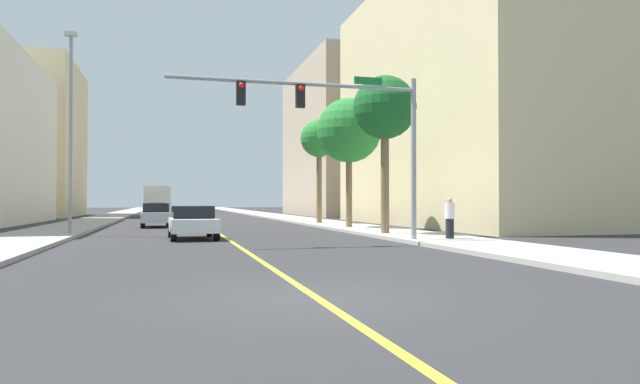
% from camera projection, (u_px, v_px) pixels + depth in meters
% --- Properties ---
extents(ground, '(192.00, 192.00, 0.00)m').
position_uv_depth(ground, '(197.00, 219.00, 49.99)').
color(ground, '#2D2D30').
extents(sidewalk_left, '(3.52, 168.00, 0.15)m').
position_uv_depth(sidewalk_left, '(101.00, 219.00, 47.93)').
color(sidewalk_left, '#9E9B93').
rests_on(sidewalk_left, ground).
extents(sidewalk_right, '(3.52, 168.00, 0.15)m').
position_uv_depth(sidewalk_right, '(286.00, 218.00, 52.06)').
color(sidewalk_right, '#B2ADA3').
rests_on(sidewalk_right, ground).
extents(lane_marking_center, '(0.16, 144.00, 0.01)m').
position_uv_depth(lane_marking_center, '(197.00, 219.00, 49.99)').
color(lane_marking_center, yellow).
rests_on(lane_marking_center, ground).
extents(building_left_far, '(12.90, 14.89, 15.85)m').
position_uv_depth(building_left_far, '(10.00, 140.00, 58.14)').
color(building_left_far, beige).
rests_on(building_left_far, ground).
extents(building_right_near, '(15.33, 24.22, 16.79)m').
position_uv_depth(building_right_near, '(498.00, 103.00, 38.97)').
color(building_right_near, beige).
rests_on(building_right_near, ground).
extents(building_right_far, '(10.88, 21.14, 17.00)m').
position_uv_depth(building_right_far, '(347.00, 141.00, 64.76)').
color(building_right_far, tan).
rests_on(building_right_far, ground).
extents(traffic_signal_mast, '(9.31, 0.36, 6.14)m').
position_uv_depth(traffic_signal_mast, '(343.00, 119.00, 20.84)').
color(traffic_signal_mast, gray).
rests_on(traffic_signal_mast, sidewalk_right).
extents(street_lamp, '(0.56, 0.28, 9.22)m').
position_uv_depth(street_lamp, '(71.00, 123.00, 25.76)').
color(street_lamp, gray).
rests_on(street_lamp, sidewalk_left).
extents(palm_near, '(2.90, 2.90, 7.18)m').
position_uv_depth(palm_near, '(385.00, 110.00, 25.71)').
color(palm_near, brown).
rests_on(palm_near, sidewalk_right).
extents(palm_mid, '(3.64, 3.64, 7.27)m').
position_uv_depth(palm_mid, '(349.00, 131.00, 31.84)').
color(palm_mid, brown).
rests_on(palm_mid, sidewalk_right).
extents(palm_far, '(2.54, 2.54, 6.95)m').
position_uv_depth(palm_far, '(319.00, 140.00, 37.87)').
color(palm_far, brown).
rests_on(palm_far, sidewalk_right).
extents(car_yellow, '(1.79, 4.46, 1.46)m').
position_uv_depth(car_yellow, '(157.00, 211.00, 48.00)').
color(car_yellow, gold).
rests_on(car_yellow, ground).
extents(car_white, '(2.02, 3.91, 1.40)m').
position_uv_depth(car_white, '(193.00, 222.00, 23.82)').
color(car_white, white).
rests_on(car_white, ground).
extents(car_silver, '(1.85, 4.39, 1.46)m').
position_uv_depth(car_silver, '(156.00, 215.00, 34.82)').
color(car_silver, '#BCBCC1').
rests_on(car_silver, ground).
extents(delivery_truck, '(2.53, 8.59, 3.05)m').
position_uv_depth(delivery_truck, '(158.00, 201.00, 57.01)').
color(delivery_truck, '#194799').
rests_on(delivery_truck, ground).
extents(pedestrian, '(0.38, 0.38, 1.58)m').
position_uv_depth(pedestrian, '(450.00, 218.00, 21.88)').
color(pedestrian, black).
rests_on(pedestrian, sidewalk_right).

